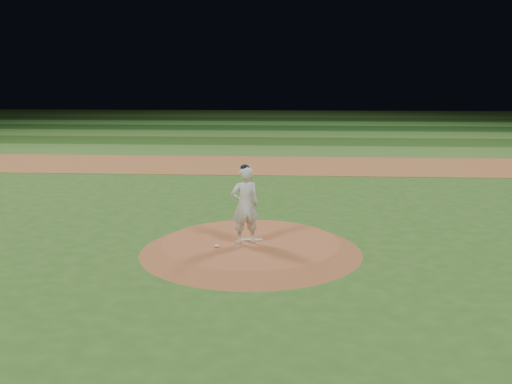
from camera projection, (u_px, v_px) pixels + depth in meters
The scene contains 12 objects.
ground at pixel (251, 251), 14.21m from camera, with size 120.00×120.00×0.00m, color #2E5A1D.
infield_dirt_band at pixel (272, 165), 27.90m from camera, with size 70.00×6.00×0.02m, color #95592E.
outfield_stripe_0 at pixel (275, 151), 33.28m from camera, with size 70.00×5.00×0.02m, color #396625.
outfield_stripe_1 at pixel (277, 141), 38.17m from camera, with size 70.00×5.00×0.02m, color #214416.
outfield_stripe_2 at pixel (279, 134), 43.06m from camera, with size 70.00×5.00×0.02m, color #396A26.
outfield_stripe_3 at pixel (280, 128), 47.95m from camera, with size 70.00×5.00×0.02m, color #184115.
outfield_stripe_4 at pixel (282, 123), 52.84m from camera, with size 70.00×5.00×0.02m, color #3B752A.
outfield_stripe_5 at pixel (283, 119), 57.73m from camera, with size 70.00×5.00×0.02m, color #173F14.
pitchers_mound at pixel (251, 246), 14.18m from camera, with size 5.50×5.50×0.25m, color #9C5630.
pitching_rubber at pixel (251, 240), 14.25m from camera, with size 0.58×0.14×0.03m, color silver.
rosin_bag at pixel (217, 246), 13.67m from camera, with size 0.12×0.12×0.07m, color silver.
pitcher_on_mound at pixel (245, 205), 13.82m from camera, with size 0.81×0.68×1.96m.
Camera 1 is at (0.99, -13.59, 4.28)m, focal length 40.00 mm.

